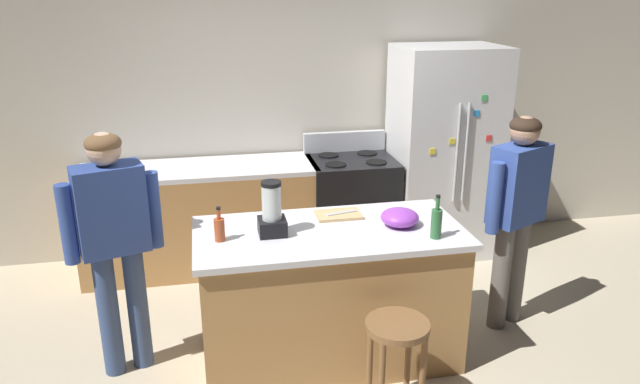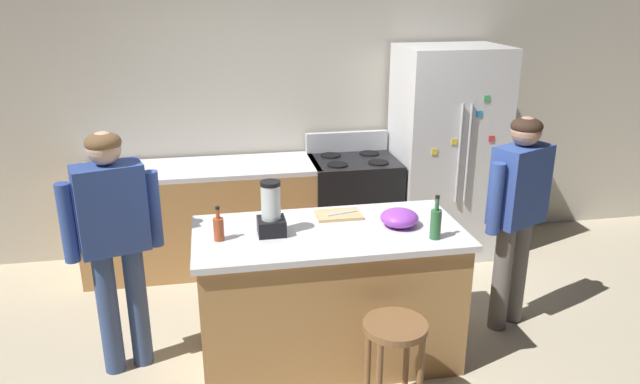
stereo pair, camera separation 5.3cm
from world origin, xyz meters
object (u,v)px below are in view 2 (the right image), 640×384
stove_range (353,207)px  mixing_bowl (399,218)px  person_by_island_left (114,232)px  person_by_sink_right (518,204)px  bottle_cooking_sauce (219,228)px  blender_appliance (271,212)px  bottle_olive_oil (436,223)px  cutting_board (339,215)px  refrigerator (446,153)px  bar_stool (394,344)px  chef_knife (341,213)px  kitchen_island (328,295)px

stove_range → mixing_bowl: stove_range is taller
person_by_island_left → person_by_sink_right: (2.68, 0.03, -0.02)m
bottle_cooking_sauce → blender_appliance: bearing=6.5°
mixing_bowl → bottle_cooking_sauce: bearing=-179.2°
bottle_olive_oil → person_by_island_left: bearing=168.9°
person_by_sink_right → bottle_cooking_sauce: 2.06m
cutting_board → refrigerator: bearing=45.2°
bar_stool → person_by_sink_right: bearing=36.3°
person_by_sink_right → mixing_bowl: (-0.91, -0.18, 0.04)m
mixing_bowl → chef_knife: size_ratio=1.11×
stove_range → bottle_cooking_sauce: (-1.21, -1.55, 0.53)m
refrigerator → blender_appliance: 2.30m
bar_stool → mixing_bowl: mixing_bowl is taller
person_by_sink_right → bottle_olive_oil: size_ratio=5.65×
blender_appliance → chef_knife: blender_appliance is taller
bar_stool → chef_knife: (-0.11, 0.88, 0.46)m
bottle_olive_oil → mixing_bowl: bearing=123.4°
blender_appliance → cutting_board: blender_appliance is taller
kitchen_island → bar_stool: kitchen_island is taller
refrigerator → bottle_cooking_sauce: bearing=-143.4°
kitchen_island → mixing_bowl: size_ratio=6.93×
blender_appliance → mixing_bowl: bearing=-1.5°
bottle_cooking_sauce → chef_knife: (0.81, 0.25, -0.06)m
kitchen_island → person_by_sink_right: bearing=6.8°
stove_range → kitchen_island: bearing=-109.3°
mixing_bowl → chef_knife: (-0.33, 0.23, -0.03)m
mixing_bowl → person_by_island_left: bearing=175.3°
person_by_sink_right → cutting_board: size_ratio=5.20×
mixing_bowl → chef_knife: mixing_bowl is taller
refrigerator → bottle_olive_oil: bearing=-113.9°
chef_knife → bar_stool: bearing=-96.5°
blender_appliance → bottle_olive_oil: bearing=-14.6°
bar_stool → blender_appliance: blender_appliance is taller
refrigerator → person_by_sink_right: 1.34m
stove_range → mixing_bowl: bearing=-92.9°
kitchen_island → bottle_olive_oil: bottle_olive_oil is taller
person_by_sink_right → bottle_cooking_sauce: (-2.05, -0.19, 0.06)m
person_by_island_left → chef_knife: bearing=3.4°
stove_range → chef_knife: 1.45m
bottle_cooking_sauce → cutting_board: bearing=17.4°
refrigerator → kitchen_island: bearing=-132.7°
blender_appliance → bottle_cooking_sauce: size_ratio=1.58×
stove_range → chef_knife: size_ratio=5.02×
mixing_bowl → cutting_board: size_ratio=0.82×
blender_appliance → person_by_sink_right: bearing=5.2°
blender_appliance → cutting_board: bearing=24.3°
kitchen_island → cutting_board: (0.11, 0.22, 0.47)m
stove_range → blender_appliance: (-0.89, -1.52, 0.59)m
mixing_bowl → person_by_sink_right: bearing=11.0°
person_by_island_left → cutting_board: bearing=3.5°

